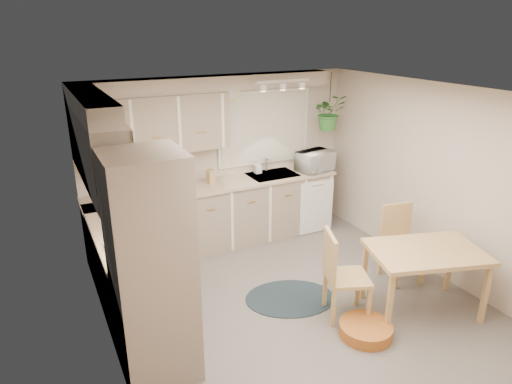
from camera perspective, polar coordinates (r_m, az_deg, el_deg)
floor at (r=5.46m, az=4.67°, el=-13.62°), size 4.20×4.20×0.00m
ceiling at (r=4.59m, az=5.53°, el=12.18°), size 4.20×4.20×0.00m
wall_back at (r=6.68m, az=-4.42°, el=4.17°), size 4.00×0.04×2.40m
wall_front at (r=3.50m, az=23.84°, el=-13.28°), size 4.00×0.04×2.40m
wall_left at (r=4.28m, az=-18.57°, el=-6.28°), size 0.04×4.20×2.40m
wall_right at (r=6.14m, az=21.19°, el=1.40°), size 0.04×4.20×2.40m
base_cab_left at (r=5.43m, az=-16.03°, el=-9.09°), size 0.60×1.85×0.90m
base_cab_back at (r=6.59m, az=-4.85°, el=-2.97°), size 3.60×0.60×0.90m
counter_left at (r=5.22m, az=-16.42°, el=-4.56°), size 0.64×1.89×0.04m
counter_back at (r=6.41m, az=-4.94°, el=0.86°), size 3.64×0.64×0.04m
oven_stack at (r=4.06m, az=-12.91°, el=-9.55°), size 0.65×0.65×2.10m
wall_oven_face at (r=4.13m, az=-8.58°, el=-8.69°), size 0.02×0.56×0.58m
upper_cab_left at (r=5.03m, az=-19.21°, el=5.16°), size 0.35×2.00×0.75m
upper_cab_back at (r=6.06m, az=-12.77°, el=8.19°), size 2.00×0.35×0.75m
soffit_left at (r=4.93m, az=-20.13°, el=10.45°), size 0.30×2.00×0.20m
soffit_back at (r=6.25m, az=-5.89°, el=13.33°), size 3.60×0.30×0.20m
cooktop at (r=4.70m, az=-14.95°, el=-6.92°), size 0.52×0.58×0.02m
range_hood at (r=4.51m, az=-15.71°, el=-1.80°), size 0.40×0.60×0.14m
window_blinds at (r=6.84m, az=1.07°, el=8.07°), size 1.40×0.02×1.00m
window_frame at (r=6.85m, az=1.03°, el=8.08°), size 1.50×0.02×1.10m
sink at (r=6.79m, az=2.09°, el=1.85°), size 0.70×0.48×0.10m
dishwasher_front at (r=7.01m, az=7.57°, el=-1.87°), size 0.58×0.02×0.83m
track_light_bar at (r=6.27m, az=3.39°, el=13.70°), size 0.80×0.04×0.04m
wall_clock at (r=6.51m, az=-3.30°, el=12.60°), size 0.30×0.03×0.30m
dining_table at (r=5.45m, az=20.06°, el=-10.32°), size 1.38×1.12×0.75m
chair_left at (r=5.08m, az=11.40°, el=-10.17°), size 0.60×0.60×1.00m
chair_back at (r=5.95m, az=17.93°, el=-6.32°), size 0.51×0.51×0.95m
braided_rug at (r=5.53m, az=4.29°, el=-13.07°), size 1.26×1.10×0.01m
pet_bed at (r=5.06m, az=13.54°, el=-16.40°), size 0.57×0.57×0.13m
microwave at (r=6.99m, az=7.40°, el=4.13°), size 0.59×0.41×0.37m
soap_bottle at (r=6.82m, az=0.22°, el=2.71°), size 0.10×0.21×0.10m
hanging_plant at (r=6.96m, az=9.10°, el=9.35°), size 0.56×0.61×0.41m
coffee_maker at (r=6.13m, az=-11.99°, el=1.33°), size 0.19×0.23×0.32m
toaster at (r=6.25m, az=-9.17°, el=1.22°), size 0.29×0.17×0.18m
knife_block at (r=6.41m, az=-5.69°, el=1.93°), size 0.11×0.11×0.20m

